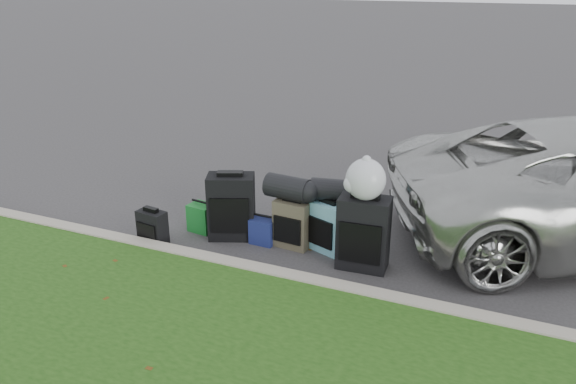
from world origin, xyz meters
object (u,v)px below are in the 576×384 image
at_px(suitcase_small_black, 153,228).
at_px(suitcase_large_black_right, 363,233).
at_px(suitcase_large_black_left, 231,207).
at_px(tote_navy, 263,231).
at_px(suitcase_olive, 293,224).
at_px(tote_green, 202,218).
at_px(suitcase_teal, 328,227).

bearing_deg(suitcase_small_black, suitcase_large_black_right, 18.68).
height_order(suitcase_large_black_left, tote_navy, suitcase_large_black_left).
distance_m(suitcase_olive, tote_green, 1.24).
xyz_separation_m(suitcase_large_black_right, tote_green, (-2.15, 0.11, -0.24)).
bearing_deg(suitcase_small_black, tote_navy, 33.62).
height_order(suitcase_large_black_right, tote_green, suitcase_large_black_right).
relative_size(suitcase_small_black, tote_navy, 1.38).
xyz_separation_m(suitcase_large_black_right, tote_navy, (-1.28, 0.11, -0.26)).
distance_m(suitcase_large_black_left, suitcase_olive, 0.80).
height_order(suitcase_large_black_left, suitcase_olive, suitcase_large_black_left).
bearing_deg(tote_green, suitcase_olive, 10.54).
bearing_deg(tote_navy, suitcase_teal, 10.46).
height_order(suitcase_teal, tote_navy, suitcase_teal).
bearing_deg(suitcase_large_black_left, tote_navy, -21.82).
height_order(suitcase_large_black_left, tote_green, suitcase_large_black_left).
height_order(suitcase_large_black_left, suitcase_large_black_right, suitcase_large_black_right).
bearing_deg(tote_green, suitcase_large_black_left, 6.57).
distance_m(suitcase_small_black, suitcase_large_black_left, 0.98).
height_order(suitcase_teal, tote_green, suitcase_teal).
bearing_deg(tote_navy, suitcase_small_black, -152.62).
distance_m(suitcase_teal, tote_green, 1.67).
xyz_separation_m(suitcase_small_black, suitcase_teal, (1.99, 0.70, 0.09)).
distance_m(suitcase_large_black_right, tote_green, 2.17).
distance_m(suitcase_large_black_left, tote_green, 0.50).
relative_size(suitcase_large_black_right, tote_navy, 2.62).
height_order(suitcase_small_black, suitcase_large_black_right, suitcase_large_black_right).
bearing_deg(tote_navy, suitcase_olive, 11.88).
bearing_deg(suitcase_large_black_right, suitcase_olive, 165.06).
bearing_deg(tote_green, suitcase_teal, 11.78).
height_order(suitcase_small_black, suitcase_olive, suitcase_olive).
height_order(suitcase_olive, suitcase_large_black_right, suitcase_large_black_right).
distance_m(suitcase_small_black, suitcase_teal, 2.11).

